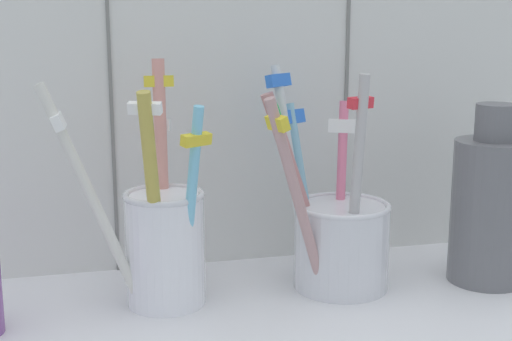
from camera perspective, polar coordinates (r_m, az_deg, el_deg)
The scene contains 5 objects.
counter_slab at distance 59.65cm, azimuth 0.56°, elevation -11.28°, with size 64.00×22.00×2.00cm, color silver.
tile_wall_back at distance 66.31cm, azimuth -2.01°, elevation 10.30°, with size 64.00×2.20×45.00cm.
toothbrush_cup_left at distance 58.27cm, azimuth -7.24°, elevation -5.09°, with size 12.49×8.73×19.19cm.
toothbrush_cup_right at distance 61.85cm, azimuth 6.27°, elevation -4.88°, with size 11.81×10.19×18.47cm.
ceramic_vase at distance 65.43cm, azimuth 17.66°, elevation -2.65°, with size 6.49×6.49×15.32cm.
Camera 1 is at (-13.53, -52.86, 25.11)cm, focal length 51.64 mm.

